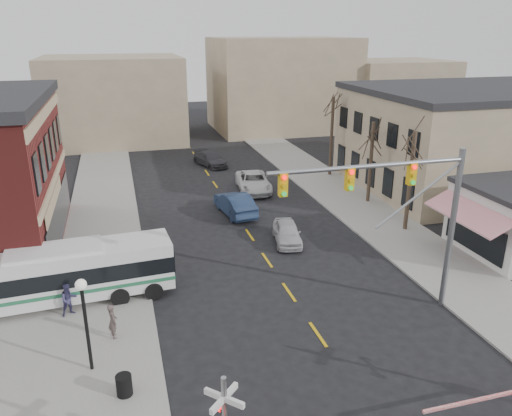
{
  "coord_description": "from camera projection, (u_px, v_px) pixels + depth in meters",
  "views": [
    {
      "loc": [
        -7.89,
        -15.82,
        13.03
      ],
      "look_at": [
        -0.76,
        9.71,
        3.5
      ],
      "focal_mm": 35.0,
      "sensor_mm": 36.0,
      "label": 1
    }
  ],
  "objects": [
    {
      "name": "car_b",
      "position": [
        235.0,
        204.0,
        36.96
      ],
      "size": [
        2.4,
        5.23,
        1.66
      ],
      "primitive_type": "imported",
      "rotation": [
        0.0,
        0.0,
        3.27
      ],
      "color": "#1D2C49",
      "rests_on": "ground"
    },
    {
      "name": "car_a",
      "position": [
        287.0,
        232.0,
        32.13
      ],
      "size": [
        2.36,
        4.24,
        1.36
      ],
      "primitive_type": "imported",
      "rotation": [
        0.0,
        0.0,
        -0.2
      ],
      "color": "#B7B6BB",
      "rests_on": "ground"
    },
    {
      "name": "sidewalk_east",
      "position": [
        342.0,
        195.0,
        41.26
      ],
      "size": [
        5.0,
        60.0,
        0.12
      ],
      "primitive_type": "cube",
      "color": "gray",
      "rests_on": "ground"
    },
    {
      "name": "tan_building",
      "position": [
        478.0,
        137.0,
        43.0
      ],
      "size": [
        20.3,
        15.3,
        8.5
      ],
      "color": "gray",
      "rests_on": "ground"
    },
    {
      "name": "car_c",
      "position": [
        253.0,
        182.0,
        42.42
      ],
      "size": [
        3.24,
        5.88,
        1.56
      ],
      "primitive_type": "imported",
      "rotation": [
        0.0,
        0.0,
        -0.12
      ],
      "color": "silver",
      "rests_on": "ground"
    },
    {
      "name": "tree_east_a",
      "position": [
        410.0,
        181.0,
        33.1
      ],
      "size": [
        0.28,
        0.28,
        6.75
      ],
      "color": "#382B21",
      "rests_on": "sidewalk_east"
    },
    {
      "name": "tree_east_c",
      "position": [
        331.0,
        136.0,
        45.84
      ],
      "size": [
        0.28,
        0.28,
        7.2
      ],
      "color": "#382B21",
      "rests_on": "sidewalk_east"
    },
    {
      "name": "car_d",
      "position": [
        210.0,
        159.0,
        50.22
      ],
      "size": [
        3.36,
        5.0,
        1.35
      ],
      "primitive_type": "imported",
      "rotation": [
        0.0,
        0.0,
        0.35
      ],
      "color": "#3D3D42",
      "rests_on": "ground"
    },
    {
      "name": "sidewalk_west",
      "position": [
        103.0,
        217.0,
        36.45
      ],
      "size": [
        5.0,
        60.0,
        0.12
      ],
      "primitive_type": "cube",
      "color": "gray",
      "rests_on": "ground"
    },
    {
      "name": "trash_bin",
      "position": [
        124.0,
        385.0,
        18.56
      ],
      "size": [
        0.6,
        0.6,
        0.83
      ],
      "primitive_type": "cylinder",
      "color": "black",
      "rests_on": "sidewalk_west"
    },
    {
      "name": "tree_east_b",
      "position": [
        371.0,
        163.0,
        38.69
      ],
      "size": [
        0.28,
        0.28,
        6.3
      ],
      "color": "#382B21",
      "rests_on": "sidewalk_east"
    },
    {
      "name": "ground",
      "position": [
        336.0,
        361.0,
        20.75
      ],
      "size": [
        160.0,
        160.0,
        0.0
      ],
      "primitive_type": "plane",
      "color": "black",
      "rests_on": "ground"
    },
    {
      "name": "traffic_signal_mast",
      "position": [
        406.0,
        202.0,
        22.45
      ],
      "size": [
        9.35,
        0.3,
        8.0
      ],
      "color": "gray",
      "rests_on": "ground"
    },
    {
      "name": "pedestrian_near",
      "position": [
        113.0,
        321.0,
        21.92
      ],
      "size": [
        0.52,
        0.67,
        1.63
      ],
      "primitive_type": "imported",
      "rotation": [
        0.0,
        0.0,
        1.82
      ],
      "color": "#514340",
      "rests_on": "sidewalk_west"
    },
    {
      "name": "street_lamp",
      "position": [
        84.0,
        306.0,
        19.14
      ],
      "size": [
        0.44,
        0.44,
        4.03
      ],
      "color": "black",
      "rests_on": "sidewalk_west"
    },
    {
      "name": "transit_bus",
      "position": [
        57.0,
        274.0,
        24.57
      ],
      "size": [
        11.34,
        3.26,
        2.88
      ],
      "color": "silver",
      "rests_on": "ground"
    },
    {
      "name": "pedestrian_far",
      "position": [
        69.0,
        299.0,
        23.67
      ],
      "size": [
        0.98,
        0.89,
        1.63
      ],
      "primitive_type": "imported",
      "rotation": [
        0.0,
        0.0,
        0.43
      ],
      "color": "#373359",
      "rests_on": "sidewalk_west"
    }
  ]
}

